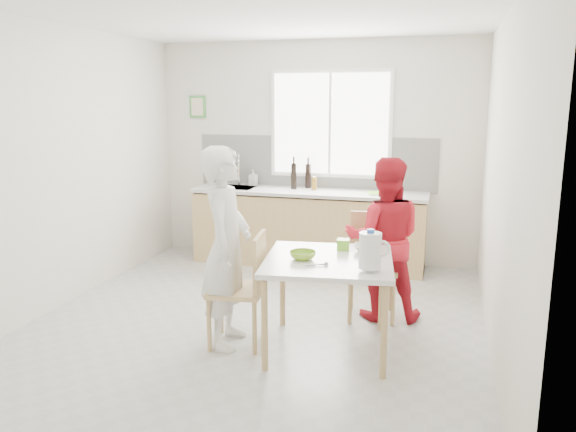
% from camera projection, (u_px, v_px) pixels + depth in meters
% --- Properties ---
extents(ground, '(4.50, 4.50, 0.00)m').
position_uv_depth(ground, '(257.00, 323.00, 5.10)').
color(ground, '#B7B7B2').
rests_on(ground, ground).
extents(room_shell, '(4.50, 4.50, 4.50)m').
position_uv_depth(room_shell, '(255.00, 141.00, 4.77)').
color(room_shell, silver).
rests_on(room_shell, ground).
extents(window, '(1.50, 0.06, 1.30)m').
position_uv_depth(window, '(330.00, 124.00, 6.80)').
color(window, white).
rests_on(window, room_shell).
extents(backsplash, '(3.00, 0.02, 0.65)m').
position_uv_depth(backsplash, '(314.00, 163.00, 6.96)').
color(backsplash, white).
rests_on(backsplash, room_shell).
extents(picture_frame, '(0.22, 0.03, 0.28)m').
position_uv_depth(picture_frame, '(197.00, 107.00, 7.23)').
color(picture_frame, '#489C47').
rests_on(picture_frame, room_shell).
extents(kitchen_counter, '(2.84, 0.64, 1.37)m').
position_uv_depth(kitchen_counter, '(308.00, 231.00, 6.86)').
color(kitchen_counter, '#D8B474').
rests_on(kitchen_counter, ground).
extents(dining_table, '(1.11, 1.11, 0.76)m').
position_uv_depth(dining_table, '(328.00, 268.00, 4.44)').
color(dining_table, white).
rests_on(dining_table, ground).
extents(chair_left, '(0.49, 0.49, 0.94)m').
position_uv_depth(chair_left, '(245.00, 284.00, 4.57)').
color(chair_left, '#D8B474').
rests_on(chair_left, ground).
extents(chair_far, '(0.50, 0.50, 0.96)m').
position_uv_depth(chair_far, '(372.00, 260.00, 5.22)').
color(chair_far, '#D8B474').
rests_on(chair_far, ground).
extents(person_white, '(0.47, 0.64, 1.64)m').
position_uv_depth(person_white, '(227.00, 248.00, 4.52)').
color(person_white, white).
rests_on(person_white, ground).
extents(person_red, '(0.79, 0.66, 1.49)m').
position_uv_depth(person_red, '(384.00, 239.00, 5.10)').
color(person_red, red).
rests_on(person_red, ground).
extents(bowl_green, '(0.23, 0.23, 0.06)m').
position_uv_depth(bowl_green, '(303.00, 255.00, 4.39)').
color(bowl_green, '#83B92A').
rests_on(bowl_green, dining_table).
extents(bowl_white, '(0.26, 0.26, 0.06)m').
position_uv_depth(bowl_white, '(367.00, 248.00, 4.61)').
color(bowl_white, silver).
rests_on(bowl_white, dining_table).
extents(milk_jug, '(0.23, 0.16, 0.29)m').
position_uv_depth(milk_jug, '(371.00, 250.00, 4.07)').
color(milk_jug, white).
rests_on(milk_jug, dining_table).
extents(green_box, '(0.11, 0.11, 0.09)m').
position_uv_depth(green_box, '(343.00, 244.00, 4.67)').
color(green_box, '#77CA2E').
rests_on(green_box, dining_table).
extents(spoon, '(0.15, 0.08, 0.01)m').
position_uv_depth(spoon, '(316.00, 265.00, 4.22)').
color(spoon, '#A5A5AA').
rests_on(spoon, dining_table).
extents(cutting_board, '(0.41, 0.34, 0.01)m').
position_uv_depth(cutting_board, '(383.00, 193.00, 6.52)').
color(cutting_board, '#6EBB2B').
rests_on(cutting_board, kitchen_counter).
extents(wine_bottle_a, '(0.07, 0.07, 0.32)m').
position_uv_depth(wine_bottle_a, '(294.00, 176.00, 6.82)').
color(wine_bottle_a, black).
rests_on(wine_bottle_a, kitchen_counter).
extents(wine_bottle_b, '(0.07, 0.07, 0.30)m').
position_uv_depth(wine_bottle_b, '(308.00, 176.00, 6.91)').
color(wine_bottle_b, black).
rests_on(wine_bottle_b, kitchen_counter).
extents(jar_amber, '(0.06, 0.06, 0.16)m').
position_uv_depth(jar_amber, '(314.00, 183.00, 6.77)').
color(jar_amber, olive).
rests_on(jar_amber, kitchen_counter).
extents(soap_bottle, '(0.10, 0.10, 0.20)m').
position_uv_depth(soap_bottle, '(253.00, 177.00, 7.12)').
color(soap_bottle, '#999999').
rests_on(soap_bottle, kitchen_counter).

